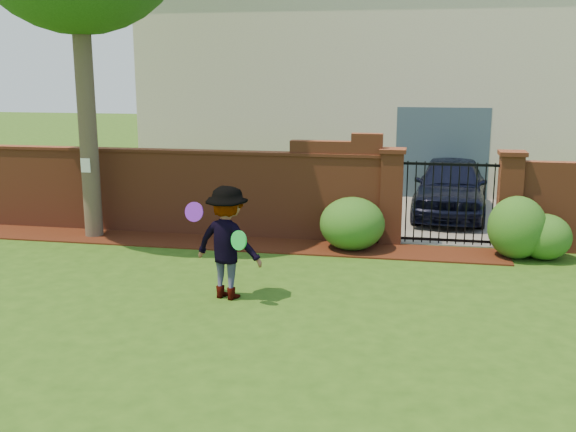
% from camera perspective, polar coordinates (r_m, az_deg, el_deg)
% --- Properties ---
extents(ground, '(80.00, 80.00, 0.01)m').
position_cam_1_polar(ground, '(9.92, -6.42, -7.48)').
color(ground, '#2A4F13').
rests_on(ground, ground).
extents(mulch_bed, '(11.10, 1.08, 0.03)m').
position_cam_1_polar(mulch_bed, '(13.23, -6.06, -2.28)').
color(mulch_bed, '#351409').
rests_on(mulch_bed, ground).
extents(brick_wall, '(8.70, 0.31, 2.16)m').
position_cam_1_polar(brick_wall, '(13.99, -9.52, 2.24)').
color(brick_wall, brown).
rests_on(brick_wall, ground).
extents(pillar_left, '(0.50, 0.50, 1.88)m').
position_cam_1_polar(pillar_left, '(13.12, 8.85, 1.72)').
color(pillar_left, brown).
rests_on(pillar_left, ground).
extents(pillar_right, '(0.50, 0.50, 1.88)m').
position_cam_1_polar(pillar_right, '(13.23, 18.41, 1.32)').
color(pillar_right, brown).
rests_on(pillar_right, ground).
extents(iron_gate, '(1.78, 0.03, 1.60)m').
position_cam_1_polar(iron_gate, '(13.15, 13.63, 1.09)').
color(iron_gate, black).
rests_on(iron_gate, ground).
extents(driveway, '(3.20, 8.00, 0.01)m').
position_cam_1_polar(driveway, '(17.23, 12.94, 0.89)').
color(driveway, slate).
rests_on(driveway, ground).
extents(house, '(12.40, 6.40, 6.30)m').
position_cam_1_polar(house, '(20.97, 6.07, 11.82)').
color(house, beige).
rests_on(house, ground).
extents(car, '(1.93, 4.12, 1.37)m').
position_cam_1_polar(car, '(15.83, 13.72, 2.34)').
color(car, black).
rests_on(car, ground).
extents(paper_notice, '(0.20, 0.01, 0.28)m').
position_cam_1_polar(paper_notice, '(13.84, -16.95, 4.16)').
color(paper_notice, white).
rests_on(paper_notice, tree).
extents(shrub_left, '(1.24, 1.24, 1.01)m').
position_cam_1_polar(shrub_left, '(12.66, 5.52, -0.66)').
color(shrub_left, '#1A5319').
rests_on(shrub_left, ground).
extents(shrub_middle, '(1.04, 1.04, 1.15)m').
position_cam_1_polar(shrub_middle, '(12.70, 19.01, -0.94)').
color(shrub_middle, '#1A5319').
rests_on(shrub_middle, ground).
extents(shrub_right, '(0.94, 0.94, 0.83)m').
position_cam_1_polar(shrub_right, '(12.85, 21.12, -1.67)').
color(shrub_right, '#1A5319').
rests_on(shrub_right, ground).
extents(man, '(1.24, 0.92, 1.70)m').
position_cam_1_polar(man, '(9.90, -5.31, -2.32)').
color(man, gray).
rests_on(man, ground).
extents(frisbee_purple, '(0.30, 0.13, 0.29)m').
position_cam_1_polar(frisbee_purple, '(9.85, -8.03, 0.35)').
color(frisbee_purple, purple).
rests_on(frisbee_purple, man).
extents(frisbee_green, '(0.28, 0.19, 0.29)m').
position_cam_1_polar(frisbee_green, '(9.52, -4.23, -2.09)').
color(frisbee_green, green).
rests_on(frisbee_green, man).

